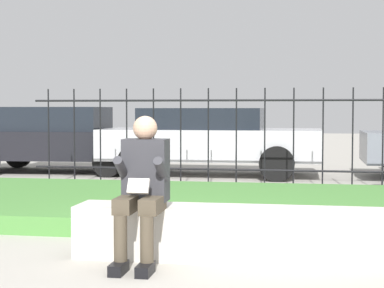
{
  "coord_description": "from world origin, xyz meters",
  "views": [
    {
      "loc": [
        0.83,
        -5.54,
        1.32
      ],
      "look_at": [
        -0.45,
        1.9,
        0.91
      ],
      "focal_mm": 60.0,
      "sensor_mm": 36.0,
      "label": 1
    }
  ],
  "objects_px": {
    "car_parked_center": "(209,139)",
    "person_seated_reader": "(143,183)",
    "stone_bench": "(233,236)",
    "car_parked_left": "(57,138)"
  },
  "relations": [
    {
      "from": "car_parked_left",
      "to": "stone_bench",
      "type": "bearing_deg",
      "value": -60.88
    },
    {
      "from": "car_parked_center",
      "to": "car_parked_left",
      "type": "relative_size",
      "value": 1.05
    },
    {
      "from": "person_seated_reader",
      "to": "car_parked_left",
      "type": "bearing_deg",
      "value": 116.51
    },
    {
      "from": "person_seated_reader",
      "to": "car_parked_left",
      "type": "height_order",
      "value": "car_parked_left"
    },
    {
      "from": "stone_bench",
      "to": "car_parked_center",
      "type": "height_order",
      "value": "car_parked_center"
    },
    {
      "from": "stone_bench",
      "to": "person_seated_reader",
      "type": "distance_m",
      "value": 0.93
    },
    {
      "from": "person_seated_reader",
      "to": "car_parked_left",
      "type": "xyz_separation_m",
      "value": [
        -3.74,
        7.49,
        0.03
      ]
    },
    {
      "from": "car_parked_center",
      "to": "person_seated_reader",
      "type": "bearing_deg",
      "value": -85.87
    },
    {
      "from": "stone_bench",
      "to": "car_parked_center",
      "type": "distance_m",
      "value": 7.18
    },
    {
      "from": "stone_bench",
      "to": "person_seated_reader",
      "type": "height_order",
      "value": "person_seated_reader"
    }
  ]
}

